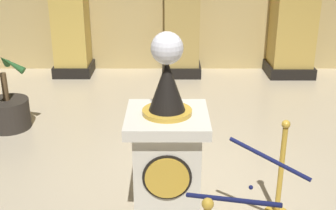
{
  "coord_description": "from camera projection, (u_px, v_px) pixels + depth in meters",
  "views": [
    {
      "loc": [
        -0.25,
        -3.85,
        2.6
      ],
      "look_at": [
        -0.26,
        -0.24,
        1.16
      ],
      "focal_mm": 47.39,
      "sensor_mm": 36.0,
      "label": 1
    }
  ],
  "objects": [
    {
      "name": "ground_plane",
      "position": [
        194.0,
        202.0,
        4.54
      ],
      "size": [
        11.18,
        11.18,
        0.0
      ],
      "primitive_type": "plane",
      "color": "beige"
    },
    {
      "name": "pedestal_clock",
      "position": [
        168.0,
        152.0,
        4.05
      ],
      "size": [
        0.74,
        0.74,
        1.81
      ],
      "color": "silver",
      "rests_on": "ground_plane"
    },
    {
      "name": "stanchion_far",
      "position": [
        281.0,
        184.0,
        4.19
      ],
      "size": [
        0.24,
        0.24,
        1.01
      ],
      "color": "gold",
      "rests_on": "ground_plane"
    },
    {
      "name": "velvet_rope",
      "position": [
        253.0,
        178.0,
        3.46
      ],
      "size": [
        1.04,
        1.05,
        0.22
      ],
      "color": "#141947"
    },
    {
      "name": "potted_palm_left",
      "position": [
        9.0,
        109.0,
        6.14
      ],
      "size": [
        0.67,
        0.66,
        1.07
      ],
      "color": "#2D2823",
      "rests_on": "ground_plane"
    }
  ]
}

